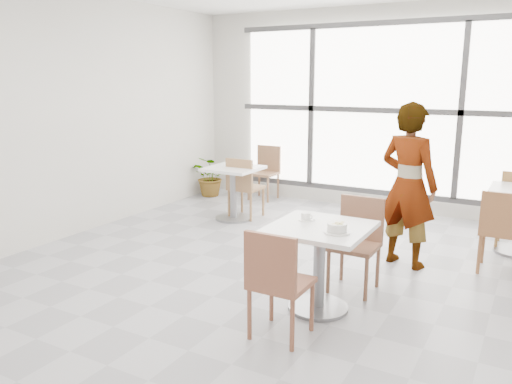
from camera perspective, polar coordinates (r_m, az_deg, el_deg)
The scene contains 15 objects.
floor at distance 4.94m, azimuth 1.74°, elevation -10.71°, with size 7.00×7.00×0.00m, color #9E9EA5.
wall_back at distance 7.82m, azimuth 13.99°, elevation 8.90°, with size 6.00×6.00×0.00m, color silver.
wall_left at distance 6.51m, azimuth -22.44°, elevation 7.65°, with size 7.00×7.00×0.00m, color silver.
window at distance 7.76m, azimuth 13.86°, elevation 8.88°, with size 4.60×0.07×2.52m.
main_table at distance 4.37m, azimuth 7.13°, elevation -6.64°, with size 0.80×0.80×0.75m.
chair_near at distance 3.85m, azimuth 2.33°, elevation -9.60°, with size 0.42×0.42×0.87m.
chair_far at distance 4.89m, azimuth 11.30°, elevation -4.95°, with size 0.42×0.42×0.87m.
oatmeal_bowl at distance 4.11m, azimuth 9.07°, elevation -3.98°, with size 0.21×0.21×0.09m.
coffee_cup at distance 4.45m, azimuth 5.62°, elevation -2.79°, with size 0.16×0.13×0.07m.
person at distance 5.53m, azimuth 16.68°, elevation 0.69°, with size 0.63×0.41×1.73m, color black.
bg_table_left at distance 7.15m, azimuth -2.54°, elevation 0.73°, with size 0.70×0.70×0.75m.
bg_chair_left_near at distance 7.18m, azimuth -1.45°, elevation 0.91°, with size 0.42×0.42×0.87m.
bg_chair_left_far at distance 8.41m, azimuth 1.11°, elevation 2.64°, with size 0.42×0.42×0.87m.
bg_chair_right_near at distance 5.69m, azimuth 25.88°, elevation -3.53°, with size 0.42×0.42×0.87m.
plant_left at distance 8.62m, azimuth -4.99°, elevation 1.76°, with size 0.61×0.53×0.68m, color #568941.
Camera 1 is at (2.10, -4.02, 1.96)m, focal length 35.72 mm.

